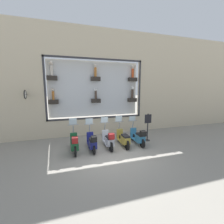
# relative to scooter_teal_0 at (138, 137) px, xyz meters

# --- Properties ---
(ground_plane) EXTENTS (120.00, 120.00, 0.00)m
(ground_plane) POSITION_rel_scooter_teal_0_xyz_m (-0.67, 1.88, -0.47)
(ground_plane) COLOR gray
(building_facade) EXTENTS (1.19, 36.00, 7.29)m
(building_facade) POSITION_rel_scooter_teal_0_xyz_m (2.94, 1.88, 3.21)
(building_facade) COLOR beige
(building_facade) RESTS_ON ground_plane
(scooter_teal_0) EXTENTS (1.80, 0.61, 1.55)m
(scooter_teal_0) POSITION_rel_scooter_teal_0_xyz_m (0.00, 0.00, 0.00)
(scooter_teal_0) COLOR black
(scooter_teal_0) RESTS_ON ground_plane
(scooter_olive_1) EXTENTS (1.81, 0.61, 1.63)m
(scooter_olive_1) POSITION_rel_scooter_teal_0_xyz_m (0.06, 0.91, -0.03)
(scooter_olive_1) COLOR black
(scooter_olive_1) RESTS_ON ground_plane
(scooter_silver_2) EXTENTS (1.81, 0.61, 1.60)m
(scooter_silver_2) POSITION_rel_scooter_teal_0_xyz_m (0.01, 1.82, 0.01)
(scooter_silver_2) COLOR black
(scooter_silver_2) RESTS_ON ground_plane
(scooter_navy_3) EXTENTS (1.79, 0.60, 1.57)m
(scooter_navy_3) POSITION_rel_scooter_teal_0_xyz_m (-0.01, 2.73, -0.02)
(scooter_navy_3) COLOR black
(scooter_navy_3) RESTS_ON ground_plane
(scooter_green_4) EXTENTS (1.81, 0.61, 1.64)m
(scooter_green_4) POSITION_rel_scooter_teal_0_xyz_m (0.01, 3.64, 0.01)
(scooter_green_4) COLOR black
(scooter_green_4) RESTS_ON ground_plane
(shop_sign_post) EXTENTS (0.36, 0.45, 1.73)m
(shop_sign_post) POSITION_rel_scooter_teal_0_xyz_m (0.48, -0.88, 0.47)
(shop_sign_post) COLOR #232326
(shop_sign_post) RESTS_ON ground_plane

